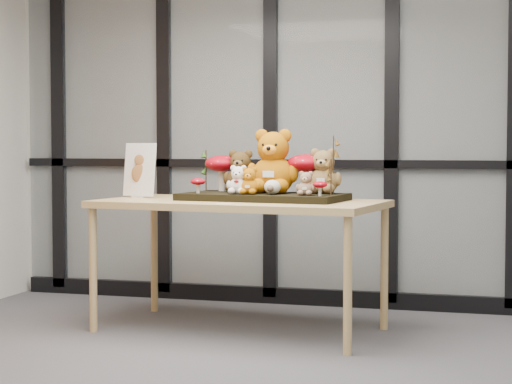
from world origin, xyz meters
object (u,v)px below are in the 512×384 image
(sign_holder, at_px, (140,172))
(bear_pooh_yellow, at_px, (273,158))
(mushroom_front_left, at_px, (198,185))
(display_table, at_px, (240,211))
(bear_tan_back, at_px, (323,169))
(mushroom_back_right, at_px, (306,172))
(bear_white_bow, at_px, (239,178))
(mushroom_front_right, at_px, (320,188))
(bear_beige_small, at_px, (306,182))
(diorama_tray, at_px, (263,197))
(mushroom_back_left, at_px, (222,171))
(bear_small_yellow, at_px, (250,179))
(bear_brown_medium, at_px, (241,169))
(plush_cream_hedgehog, at_px, (272,186))

(sign_holder, bearing_deg, bear_pooh_yellow, 18.15)
(mushroom_front_left, bearing_deg, display_table, 9.88)
(bear_tan_back, relative_size, mushroom_back_right, 1.15)
(display_table, relative_size, mushroom_back_right, 6.83)
(bear_white_bow, distance_m, mushroom_front_right, 0.54)
(display_table, xyz_separation_m, mushroom_front_left, (-0.26, -0.05, 0.16))
(bear_pooh_yellow, distance_m, bear_beige_small, 0.38)
(bear_pooh_yellow, relative_size, mushroom_front_right, 4.56)
(bear_pooh_yellow, xyz_separation_m, bear_white_bow, (-0.17, -0.20, -0.13))
(diorama_tray, bearing_deg, mushroom_back_left, 154.76)
(mushroom_front_right, bearing_deg, diorama_tray, 154.62)
(bear_tan_back, bearing_deg, diorama_tray, -160.16)
(display_table, xyz_separation_m, diorama_tray, (0.14, 0.05, 0.09))
(bear_small_yellow, height_order, bear_beige_small, bear_small_yellow)
(display_table, bearing_deg, bear_tan_back, 21.73)
(bear_pooh_yellow, bearing_deg, mushroom_back_left, 167.79)
(diorama_tray, distance_m, mushroom_front_right, 0.46)
(bear_beige_small, relative_size, sign_holder, 0.45)
(diorama_tray, bearing_deg, bear_tan_back, 19.84)
(mushroom_back_left, xyz_separation_m, mushroom_front_right, (0.75, -0.41, -0.08))
(bear_tan_back, xyz_separation_m, mushroom_front_right, (0.04, -0.28, -0.11))
(diorama_tray, bearing_deg, bear_brown_medium, 151.82)
(plush_cream_hedgehog, height_order, sign_holder, sign_holder)
(display_table, bearing_deg, mushroom_back_right, 31.54)
(mushroom_front_left, bearing_deg, bear_beige_small, -4.33)
(mushroom_front_right, bearing_deg, mushroom_back_left, 151.47)
(diorama_tray, xyz_separation_m, mushroom_front_left, (-0.40, -0.10, 0.08))
(bear_pooh_yellow, height_order, mushroom_back_right, bear_pooh_yellow)
(bear_brown_medium, bearing_deg, mushroom_front_left, -126.56)
(display_table, xyz_separation_m, mushroom_front_right, (0.55, -0.14, 0.16))
(bear_tan_back, height_order, bear_beige_small, bear_tan_back)
(bear_pooh_yellow, relative_size, bear_white_bow, 2.26)
(bear_beige_small, relative_size, mushroom_back_right, 0.59)
(plush_cream_hedgehog, xyz_separation_m, mushroom_back_right, (0.16, 0.25, 0.09))
(display_table, bearing_deg, diorama_tray, 26.57)
(display_table, bearing_deg, bear_white_bow, -71.15)
(diorama_tray, relative_size, mushroom_front_right, 10.37)
(bear_white_bow, relative_size, mushroom_front_right, 2.02)
(bear_small_yellow, bearing_deg, bear_tan_back, 34.82)
(mushroom_back_left, height_order, mushroom_front_left, mushroom_back_left)
(bear_brown_medium, height_order, sign_holder, sign_holder)
(bear_small_yellow, xyz_separation_m, mushroom_back_left, (-0.29, 0.35, 0.04))
(bear_small_yellow, height_order, mushroom_front_left, bear_small_yellow)
(display_table, height_order, mushroom_front_left, mushroom_front_left)
(mushroom_back_left, xyz_separation_m, mushroom_back_right, (0.59, -0.08, 0.01))
(mushroom_front_left, bearing_deg, mushroom_front_right, -6.91)
(bear_beige_small, bearing_deg, bear_small_yellow, -175.22)
(bear_brown_medium, relative_size, bear_beige_small, 1.86)
(bear_tan_back, xyz_separation_m, mushroom_back_right, (-0.12, 0.04, -0.02))
(bear_beige_small, bearing_deg, bear_tan_back, 83.13)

